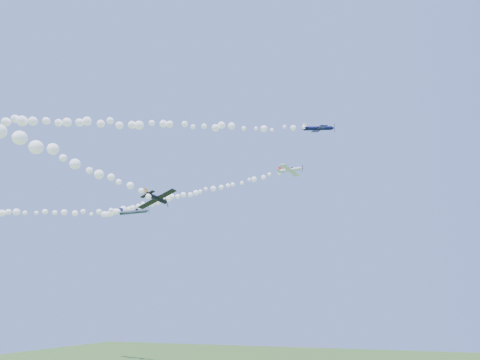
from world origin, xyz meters
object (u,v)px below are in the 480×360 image
(plane_navy, at_px, (319,128))
(plane_grey, at_px, (134,212))
(plane_white, at_px, (290,170))
(plane_black, at_px, (157,198))

(plane_navy, height_order, plane_grey, plane_navy)
(plane_grey, bearing_deg, plane_navy, -21.62)
(plane_white, relative_size, plane_grey, 1.12)
(plane_white, height_order, plane_navy, plane_white)
(plane_navy, xyz_separation_m, plane_black, (-30.51, -11.04, -15.07))
(plane_navy, bearing_deg, plane_white, 92.32)
(plane_white, relative_size, plane_black, 1.06)
(plane_white, xyz_separation_m, plane_grey, (-32.72, -22.18, -13.95))
(plane_white, relative_size, plane_navy, 1.18)
(plane_navy, relative_size, plane_black, 0.90)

